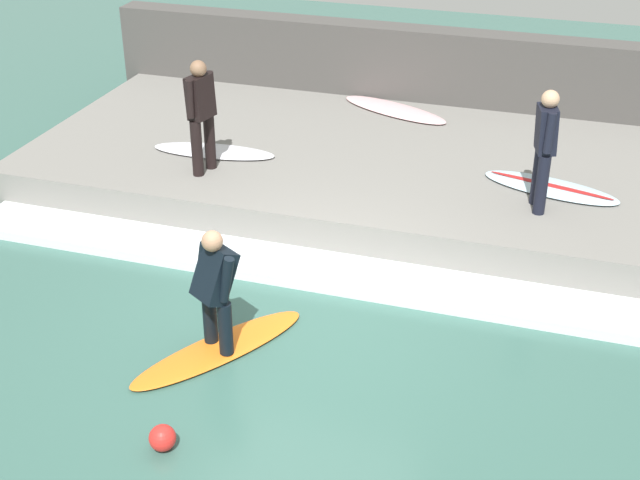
# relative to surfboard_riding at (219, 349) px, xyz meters

# --- Properties ---
(ground_plane) EXTENTS (28.00, 28.00, 0.00)m
(ground_plane) POSITION_rel_surfboard_riding_xyz_m (0.66, -0.65, -0.03)
(ground_plane) COLOR #386056
(concrete_ledge) EXTENTS (4.40, 9.97, 0.53)m
(concrete_ledge) POSITION_rel_surfboard_riding_xyz_m (4.36, -0.65, 0.24)
(concrete_ledge) COLOR slate
(concrete_ledge) RESTS_ON ground_plane
(back_wall) EXTENTS (0.50, 10.47, 1.67)m
(back_wall) POSITION_rel_surfboard_riding_xyz_m (6.81, -0.65, 0.81)
(back_wall) COLOR #474442
(back_wall) RESTS_ON ground_plane
(wave_foam_crest) EXTENTS (0.77, 9.47, 0.13)m
(wave_foam_crest) POSITION_rel_surfboard_riding_xyz_m (1.78, -0.65, 0.03)
(wave_foam_crest) COLOR silver
(wave_foam_crest) RESTS_ON ground_plane
(surfboard_riding) EXTENTS (2.05, 1.54, 0.06)m
(surfboard_riding) POSITION_rel_surfboard_riding_xyz_m (0.00, 0.00, 0.00)
(surfboard_riding) COLOR orange
(surfboard_riding) RESTS_ON ground_plane
(surfer_riding) EXTENTS (0.54, 0.54, 1.34)m
(surfer_riding) POSITION_rel_surfboard_riding_xyz_m (0.00, 0.00, 0.77)
(surfer_riding) COLOR black
(surfer_riding) RESTS_ON surfboard_riding
(surfer_waiting_near) EXTENTS (0.50, 0.32, 1.51)m
(surfer_waiting_near) POSITION_rel_surfboard_riding_xyz_m (3.28, -2.85, 1.35)
(surfer_waiting_near) COLOR black
(surfer_waiting_near) RESTS_ON concrete_ledge
(surfboard_waiting_near) EXTENTS (1.02, 1.87, 0.07)m
(surfboard_waiting_near) POSITION_rel_surfboard_riding_xyz_m (3.87, -2.97, 0.53)
(surfboard_waiting_near) COLOR silver
(surfboard_waiting_near) RESTS_ON concrete_ledge
(surfer_waiting_far) EXTENTS (0.51, 0.32, 1.52)m
(surfer_waiting_far) POSITION_rel_surfboard_riding_xyz_m (3.06, 1.50, 1.36)
(surfer_waiting_far) COLOR black
(surfer_waiting_far) RESTS_ON concrete_ledge
(surfboard_waiting_far) EXTENTS (0.66, 1.80, 0.06)m
(surfboard_waiting_far) POSITION_rel_surfboard_riding_xyz_m (3.67, 1.63, 0.53)
(surfboard_waiting_far) COLOR silver
(surfboard_waiting_far) RESTS_ON concrete_ledge
(surfboard_spare) EXTENTS (1.25, 1.96, 0.06)m
(surfboard_spare) POSITION_rel_surfboard_riding_xyz_m (6.07, -0.39, 0.53)
(surfboard_spare) COLOR beige
(surfboard_spare) RESTS_ON concrete_ledge
(marker_buoy) EXTENTS (0.24, 0.24, 0.24)m
(marker_buoy) POSITION_rel_surfboard_riding_xyz_m (-1.52, -0.11, 0.09)
(marker_buoy) COLOR red
(marker_buoy) RESTS_ON ground_plane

